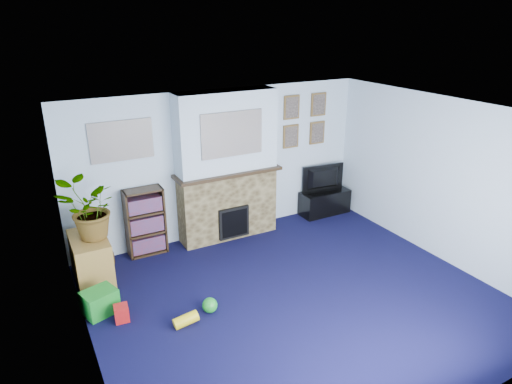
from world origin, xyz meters
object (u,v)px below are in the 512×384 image
tv_stand (324,202)px  sideboard (91,257)px  television (325,179)px  bookshelf (145,223)px

tv_stand → sideboard: bearing=-175.4°
television → sideboard: (-4.19, -0.36, -0.33)m
tv_stand → bookshelf: bearing=178.7°
bookshelf → sideboard: bookshelf is taller
tv_stand → sideboard: 4.21m
television → sideboard: bearing=10.9°
tv_stand → television: 0.45m
sideboard → bookshelf: bearing=24.9°
television → bookshelf: (-3.30, 0.06, -0.17)m
television → bookshelf: size_ratio=0.79×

